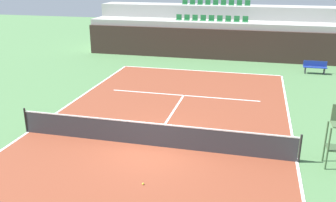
{
  "coord_description": "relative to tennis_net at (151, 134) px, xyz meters",
  "views": [
    {
      "loc": [
        3.75,
        -12.42,
        6.42
      ],
      "look_at": [
        0.19,
        2.0,
        1.2
      ],
      "focal_mm": 39.14,
      "sensor_mm": 36.0,
      "label": 1
    }
  ],
  "objects": [
    {
      "name": "centre_service_line",
      "position": [
        0.0,
        3.2,
        -0.5
      ],
      "size": [
        0.1,
        6.4,
        0.0
      ],
      "primitive_type": "cube",
      "color": "white",
      "rests_on": "court_surface"
    },
    {
      "name": "stands_tier_lower",
      "position": [
        0.0,
        17.13,
        0.88
      ],
      "size": [
        19.72,
        2.4,
        2.79
      ],
      "primitive_type": "cube",
      "color": "#9E9E99",
      "rests_on": "ground_plane"
    },
    {
      "name": "baseline_far",
      "position": [
        0.0,
        11.95,
        -0.5
      ],
      "size": [
        11.0,
        0.1,
        0.0
      ],
      "primitive_type": "cube",
      "color": "white",
      "rests_on": "court_surface"
    },
    {
      "name": "sideline_right",
      "position": [
        5.45,
        0.0,
        -0.5
      ],
      "size": [
        0.1,
        24.0,
        0.0
      ],
      "primitive_type": "cube",
      "color": "white",
      "rests_on": "court_surface"
    },
    {
      "name": "player_bench",
      "position": [
        7.6,
        13.1,
        -0.0
      ],
      "size": [
        1.5,
        0.4,
        0.85
      ],
      "color": "navy",
      "rests_on": "ground_plane"
    },
    {
      "name": "seating_row_upper",
      "position": [
        -0.0,
        19.63,
        3.46
      ],
      "size": [
        5.76,
        0.44,
        0.44
      ],
      "color": "#1E6633",
      "rests_on": "stands_tier_upper"
    },
    {
      "name": "tennis_net",
      "position": [
        0.0,
        0.0,
        0.0
      ],
      "size": [
        11.08,
        0.08,
        1.07
      ],
      "color": "black",
      "rests_on": "court_surface"
    },
    {
      "name": "court_surface",
      "position": [
        0.0,
        0.0,
        -0.5
      ],
      "size": [
        11.0,
        24.0,
        0.01
      ],
      "primitive_type": "cube",
      "color": "brown",
      "rests_on": "ground_plane"
    },
    {
      "name": "tennis_ball_0",
      "position": [
        0.54,
        -2.75,
        -0.47
      ],
      "size": [
        0.07,
        0.07,
        0.07
      ],
      "primitive_type": "sphere",
      "color": "#CCE033",
      "rests_on": "court_surface"
    },
    {
      "name": "back_wall",
      "position": [
        0.0,
        15.78,
        0.66
      ],
      "size": [
        19.72,
        0.3,
        2.34
      ],
      "primitive_type": "cube",
      "color": "#33231E",
      "rests_on": "ground_plane"
    },
    {
      "name": "stands_tier_upper",
      "position": [
        0.0,
        19.53,
        1.41
      ],
      "size": [
        19.72,
        2.4,
        3.84
      ],
      "primitive_type": "cube",
      "color": "#9E9E99",
      "rests_on": "ground_plane"
    },
    {
      "name": "seating_row_lower",
      "position": [
        -0.0,
        17.23,
        2.4
      ],
      "size": [
        5.76,
        0.44,
        0.44
      ],
      "color": "#1E6633",
      "rests_on": "stands_tier_lower"
    },
    {
      "name": "service_line_far",
      "position": [
        0.0,
        6.4,
        -0.5
      ],
      "size": [
        8.26,
        0.1,
        0.0
      ],
      "primitive_type": "cube",
      "color": "white",
      "rests_on": "court_surface"
    },
    {
      "name": "ground_plane",
      "position": [
        0.0,
        0.0,
        -0.51
      ],
      "size": [
        80.0,
        80.0,
        0.0
      ],
      "primitive_type": "plane",
      "color": "#477042"
    },
    {
      "name": "sideline_left",
      "position": [
        -5.45,
        0.0,
        -0.5
      ],
      "size": [
        0.1,
        24.0,
        0.0
      ],
      "primitive_type": "cube",
      "color": "white",
      "rests_on": "court_surface"
    }
  ]
}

